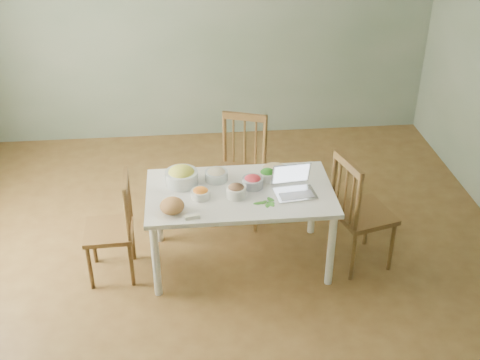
{
  "coord_description": "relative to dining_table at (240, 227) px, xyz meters",
  "views": [
    {
      "loc": [
        -0.25,
        -3.93,
        3.17
      ],
      "look_at": [
        0.14,
        0.06,
        0.79
      ],
      "focal_mm": 45.12,
      "sensor_mm": 36.0,
      "label": 1
    }
  ],
  "objects": [
    {
      "name": "basil_bunch",
      "position": [
        0.17,
        -0.19,
        0.35
      ],
      "size": [
        0.19,
        0.19,
        0.02
      ],
      "primitive_type": null,
      "color": "#26791C",
      "rests_on": "dining_table"
    },
    {
      "name": "wall_back",
      "position": [
        -0.14,
        2.44,
        1.01
      ],
      "size": [
        5.0,
        0.0,
        2.7
      ],
      "primitive_type": "cube",
      "color": "gray",
      "rests_on": "ground"
    },
    {
      "name": "chair_right",
      "position": [
        0.99,
        -0.1,
        0.15
      ],
      "size": [
        0.52,
        0.53,
        0.99
      ],
      "primitive_type": null,
      "rotation": [
        0.0,
        0.0,
        1.84
      ],
      "color": "#492E0F",
      "rests_on": "floor"
    },
    {
      "name": "dining_table",
      "position": [
        0.0,
        0.0,
        0.0
      ],
      "size": [
        1.47,
        0.82,
        0.69
      ],
      "primitive_type": null,
      "color": "silver",
      "rests_on": "floor"
    },
    {
      "name": "bowl_broccoli",
      "position": [
        0.24,
        0.16,
        0.39
      ],
      "size": [
        0.18,
        0.18,
        0.09
      ],
      "primitive_type": null,
      "rotation": [
        0.0,
        0.0,
        0.25
      ],
      "color": "#0E4411",
      "rests_on": "dining_table"
    },
    {
      "name": "bowl_redpep",
      "position": [
        0.11,
        0.05,
        0.39
      ],
      "size": [
        0.22,
        0.22,
        0.1
      ],
      "primitive_type": null,
      "rotation": [
        0.0,
        0.0,
        -0.42
      ],
      "color": "#B82633",
      "rests_on": "dining_table"
    },
    {
      "name": "bowl_carrot",
      "position": [
        -0.31,
        -0.07,
        0.38
      ],
      "size": [
        0.18,
        0.18,
        0.08
      ],
      "primitive_type": null,
      "rotation": [
        0.0,
        0.0,
        0.3
      ],
      "color": "#CC6C27",
      "rests_on": "dining_table"
    },
    {
      "name": "floor",
      "position": [
        -0.14,
        -0.06,
        -0.34
      ],
      "size": [
        5.0,
        5.0,
        0.0
      ],
      "primitive_type": "cube",
      "color": "#52381A",
      "rests_on": "ground"
    },
    {
      "name": "bowl_mushroom",
      "position": [
        -0.04,
        -0.08,
        0.4
      ],
      "size": [
        0.19,
        0.19,
        0.1
      ],
      "primitive_type": null,
      "rotation": [
        0.0,
        0.0,
        -0.21
      ],
      "color": "#332516",
      "rests_on": "dining_table"
    },
    {
      "name": "laptop",
      "position": [
        0.42,
        -0.1,
        0.45
      ],
      "size": [
        0.34,
        0.3,
        0.21
      ],
      "primitive_type": null,
      "rotation": [
        0.0,
        0.0,
        0.11
      ],
      "color": "silver",
      "rests_on": "dining_table"
    },
    {
      "name": "flatbread",
      "position": [
        0.32,
        0.3,
        0.35
      ],
      "size": [
        0.21,
        0.21,
        0.02
      ],
      "primitive_type": "cylinder",
      "rotation": [
        0.0,
        0.0,
        0.01
      ],
      "color": "beige",
      "rests_on": "dining_table"
    },
    {
      "name": "bowl_onion",
      "position": [
        -0.17,
        0.19,
        0.39
      ],
      "size": [
        0.23,
        0.23,
        0.1
      ],
      "primitive_type": null,
      "rotation": [
        0.0,
        0.0,
        -0.28
      ],
      "color": "beige",
      "rests_on": "dining_table"
    },
    {
      "name": "bowl_squash",
      "position": [
        -0.45,
        0.15,
        0.42
      ],
      "size": [
        0.35,
        0.35,
        0.15
      ],
      "primitive_type": null,
      "rotation": [
        0.0,
        0.0,
        0.44
      ],
      "color": "yellow",
      "rests_on": "dining_table"
    },
    {
      "name": "butter_stick",
      "position": [
        -0.38,
        -0.35,
        0.36
      ],
      "size": [
        0.11,
        0.05,
        0.03
      ],
      "primitive_type": "cube",
      "rotation": [
        0.0,
        0.0,
        0.19
      ],
      "color": "white",
      "rests_on": "dining_table"
    },
    {
      "name": "chair_far",
      "position": [
        0.06,
        0.63,
        0.15
      ],
      "size": [
        0.55,
        0.53,
        0.98
      ],
      "primitive_type": null,
      "rotation": [
        0.0,
        0.0,
        -0.33
      ],
      "color": "#492E0F",
      "rests_on": "floor"
    },
    {
      "name": "chair_left",
      "position": [
        -1.04,
        -0.06,
        0.1
      ],
      "size": [
        0.39,
        0.4,
        0.89
      ],
      "primitive_type": null,
      "rotation": [
        0.0,
        0.0,
        -1.54
      ],
      "color": "#492E0F",
      "rests_on": "floor"
    },
    {
      "name": "bread_boule",
      "position": [
        -0.53,
        -0.25,
        0.4
      ],
      "size": [
        0.19,
        0.19,
        0.12
      ],
      "primitive_type": "ellipsoid",
      "rotation": [
        0.0,
        0.0,
        -0.05
      ],
      "color": "#A47D46",
      "rests_on": "dining_table"
    }
  ]
}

